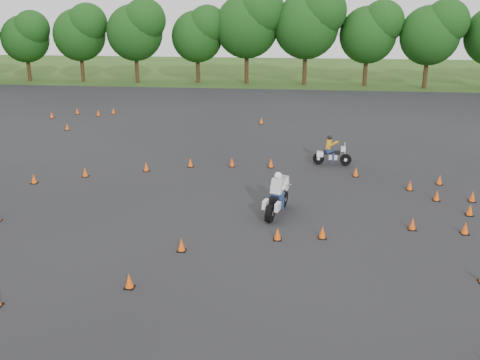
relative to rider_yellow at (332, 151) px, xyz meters
The scene contains 6 objects.
ground 11.50m from the rider_yellow, 111.42° to the right, with size 140.00×140.00×0.00m, color #2D5119.
asphalt_pad 6.33m from the rider_yellow, 131.83° to the right, with size 62.00×62.00×0.00m, color black.
treeline 24.85m from the rider_yellow, 96.60° to the left, with size 86.98×32.36×10.44m.
traffic_cones 7.18m from the rider_yellow, 128.71° to the right, with size 36.25×33.05×0.45m.
rider_yellow is the anchor object (origin of this frame).
rider_white 7.84m from the rider_yellow, 109.52° to the right, with size 2.44×0.75×1.89m, color silver, non-canonical shape.
Camera 1 is at (2.40, -17.10, 8.23)m, focal length 40.00 mm.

